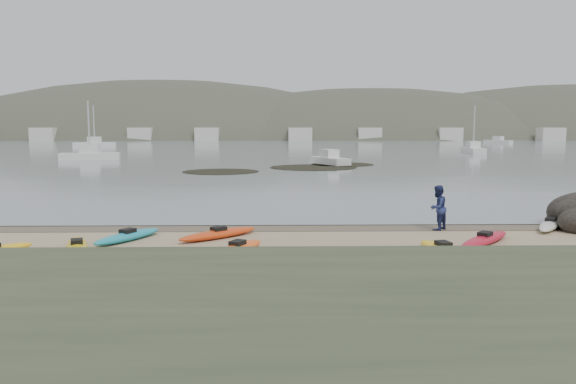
{
  "coord_description": "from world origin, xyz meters",
  "views": [
    {
      "loc": [
        -0.47,
        -24.37,
        4.35
      ],
      "look_at": [
        0.0,
        0.0,
        1.5
      ],
      "focal_mm": 35.0,
      "sensor_mm": 36.0,
      "label": 1
    }
  ],
  "objects": [
    {
      "name": "wet_sand",
      "position": [
        0.0,
        -0.3,
        0.0
      ],
      "size": [
        60.0,
        60.0,
        0.0
      ],
      "primitive_type": "plane",
      "color": "brown",
      "rests_on": "ground"
    },
    {
      "name": "far_town",
      "position": [
        6.0,
        145.0,
        2.0
      ],
      "size": [
        199.0,
        5.0,
        4.0
      ],
      "color": "beige",
      "rests_on": "ground"
    },
    {
      "name": "kelp_mats",
      "position": [
        1.69,
        34.39,
        0.03
      ],
      "size": [
        20.07,
        17.11,
        0.04
      ],
      "color": "black",
      "rests_on": "water"
    },
    {
      "name": "water",
      "position": [
        0.0,
        300.0,
        0.01
      ],
      "size": [
        1200.0,
        1200.0,
        0.0
      ],
      "primitive_type": "plane",
      "color": "slate",
      "rests_on": "ground"
    },
    {
      "name": "kayaks",
      "position": [
        -0.35,
        -3.97,
        0.17
      ],
      "size": [
        23.84,
        8.3,
        0.34
      ],
      "color": "yellow",
      "rests_on": "ground"
    },
    {
      "name": "ground",
      "position": [
        0.0,
        0.0,
        0.0
      ],
      "size": [
        600.0,
        600.0,
        0.0
      ],
      "primitive_type": "plane",
      "color": "tan",
      "rests_on": "ground"
    },
    {
      "name": "far_hills",
      "position": [
        39.38,
        193.97,
        -15.93
      ],
      "size": [
        550.0,
        135.0,
        80.0
      ],
      "color": "#384235",
      "rests_on": "ground"
    },
    {
      "name": "person_east",
      "position": [
        6.28,
        -1.15,
        0.95
      ],
      "size": [
        1.17,
        1.16,
        1.9
      ],
      "primitive_type": "imported",
      "rotation": [
        0.0,
        0.0,
        3.91
      ],
      "color": "navy",
      "rests_on": "ground"
    },
    {
      "name": "moored_boats",
      "position": [
        0.85,
        75.77,
        0.53
      ],
      "size": [
        101.28,
        84.17,
        1.19
      ],
      "color": "silver",
      "rests_on": "ground"
    }
  ]
}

